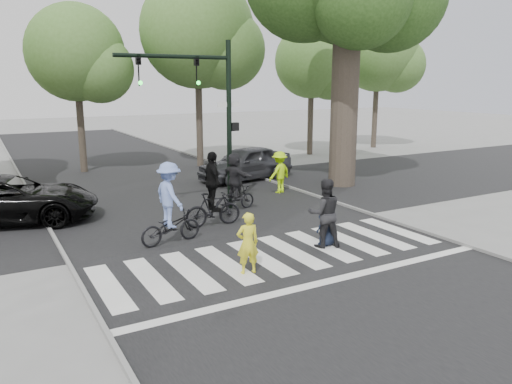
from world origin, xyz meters
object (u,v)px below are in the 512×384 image
at_px(pedestrian_child, 327,223).
at_px(pedestrian_adult, 325,213).
at_px(pedestrian_woman, 248,243).
at_px(cyclist_right, 235,185).
at_px(car_grey, 246,163).
at_px(cyclist_mid, 213,196).
at_px(car_suv, 8,199).
at_px(traffic_signal, 207,102).
at_px(cyclist_left, 170,209).

distance_m(pedestrian_child, pedestrian_adult, 0.33).
distance_m(pedestrian_woman, cyclist_right, 6.16).
height_order(pedestrian_woman, cyclist_right, cyclist_right).
distance_m(pedestrian_child, cyclist_right, 4.88).
height_order(pedestrian_adult, car_grey, pedestrian_adult).
relative_size(pedestrian_adult, cyclist_right, 0.93).
height_order(pedestrian_child, cyclist_right, cyclist_right).
height_order(pedestrian_child, cyclist_mid, cyclist_mid).
relative_size(pedestrian_woman, pedestrian_child, 1.14).
xyz_separation_m(pedestrian_adult, cyclist_right, (-0.32, 4.90, -0.04)).
bearing_deg(car_suv, cyclist_right, -90.91).
bearing_deg(traffic_signal, cyclist_right, -24.13).
xyz_separation_m(pedestrian_child, car_suv, (-7.72, 7.09, 0.11)).
relative_size(pedestrian_child, cyclist_right, 0.64).
xyz_separation_m(pedestrian_adult, car_suv, (-7.60, 7.14, -0.19)).
height_order(pedestrian_child, pedestrian_adult, pedestrian_adult).
bearing_deg(cyclist_right, car_suv, 162.90).
xyz_separation_m(pedestrian_child, cyclist_right, (-0.45, 4.85, 0.27)).
height_order(car_suv, car_grey, car_grey).
bearing_deg(traffic_signal, pedestrian_child, -76.05).
relative_size(traffic_signal, pedestrian_woman, 3.90).
relative_size(pedestrian_child, cyclist_mid, 0.55).
xyz_separation_m(cyclist_left, car_grey, (6.44, 7.40, -0.22)).
relative_size(traffic_signal, cyclist_left, 2.52).
xyz_separation_m(cyclist_right, car_suv, (-7.28, 2.24, -0.16)).
xyz_separation_m(traffic_signal, cyclist_left, (-2.50, -2.87, -2.87)).
height_order(cyclist_mid, cyclist_right, cyclist_mid).
bearing_deg(pedestrian_woman, car_suv, -49.33).
height_order(traffic_signal, pedestrian_woman, traffic_signal).
xyz_separation_m(car_suv, car_grey, (10.37, 2.68, 0.02)).
distance_m(cyclist_mid, cyclist_right, 2.13).
height_order(pedestrian_woman, cyclist_left, cyclist_left).
relative_size(pedestrian_woman, cyclist_left, 0.65).
relative_size(pedestrian_adult, cyclist_mid, 0.81).
relative_size(pedestrian_child, car_grey, 0.28).
bearing_deg(car_grey, cyclist_right, -43.03).
distance_m(pedestrian_woman, car_grey, 11.94).
distance_m(traffic_signal, cyclist_left, 4.77).
relative_size(cyclist_left, car_suv, 0.42).
relative_size(traffic_signal, cyclist_right, 2.83).
relative_size(pedestrian_woman, car_suv, 0.27).
height_order(traffic_signal, cyclist_left, traffic_signal).
xyz_separation_m(cyclist_left, car_suv, (-3.92, 4.73, -0.24)).
bearing_deg(pedestrian_child, car_grey, -120.38).
relative_size(traffic_signal, car_grey, 1.26).
height_order(cyclist_left, cyclist_right, cyclist_left).
xyz_separation_m(pedestrian_woman, cyclist_mid, (0.98, 4.15, 0.23)).
height_order(cyclist_mid, car_grey, cyclist_mid).
distance_m(traffic_signal, cyclist_mid, 3.51).
distance_m(cyclist_mid, car_grey, 7.89).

